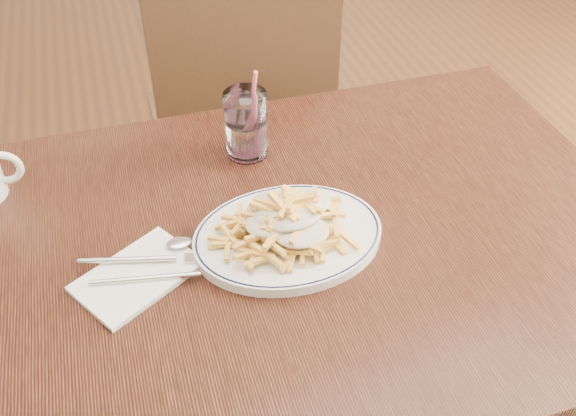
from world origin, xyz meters
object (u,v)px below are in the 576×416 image
object	(u,v)px
water_glass	(246,128)
loaded_fries	(288,217)
table	(284,270)
chair_far	(241,117)
fries_plate	(288,236)

from	to	relation	value
water_glass	loaded_fries	bearing A→B (deg)	-89.05
table	water_glass	size ratio (longest dim) A/B	7.00
loaded_fries	water_glass	world-z (taller)	water_glass
table	water_glass	world-z (taller)	water_glass
chair_far	loaded_fries	bearing A→B (deg)	-96.44
water_glass	fries_plate	bearing A→B (deg)	-89.05
chair_far	table	bearing A→B (deg)	-96.81
table	loaded_fries	xyz separation A→B (m)	(0.00, -0.01, 0.13)
fries_plate	water_glass	size ratio (longest dim) A/B	1.85
loaded_fries	table	bearing A→B (deg)	104.76
loaded_fries	water_glass	bearing A→B (deg)	90.95
table	chair_far	distance (m)	0.70
chair_far	fries_plate	world-z (taller)	chair_far
table	fries_plate	world-z (taller)	fries_plate
chair_far	water_glass	xyz separation A→B (m)	(-0.08, -0.44, 0.27)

